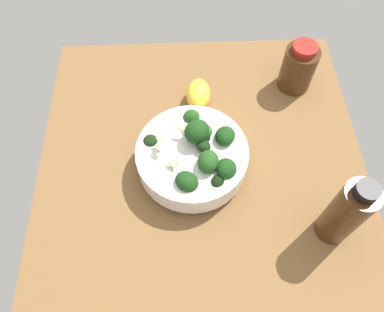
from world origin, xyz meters
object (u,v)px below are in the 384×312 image
object	(u,v)px
bottle_tall	(346,213)
bowl_of_broccoli	(194,156)
bottle_short	(298,67)
lemon_wedge	(198,95)

from	to	relation	value
bottle_tall	bowl_of_broccoli	bearing A→B (deg)	-119.92
bottle_tall	bottle_short	size ratio (longest dim) A/B	1.51
bowl_of_broccoli	lemon_wedge	size ratio (longest dim) A/B	2.71
bowl_of_broccoli	bottle_tall	bearing A→B (deg)	60.08
bowl_of_broccoli	bottle_tall	size ratio (longest dim) A/B	1.22
bowl_of_broccoli	bottle_short	xyz separation A→B (cm)	(-19.09, 21.76, 0.90)
lemon_wedge	bottle_short	distance (cm)	20.85
bowl_of_broccoli	lemon_wedge	world-z (taller)	bowl_of_broccoli
bottle_short	bowl_of_broccoli	bearing A→B (deg)	-48.74
bottle_short	lemon_wedge	bearing A→B (deg)	-78.96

